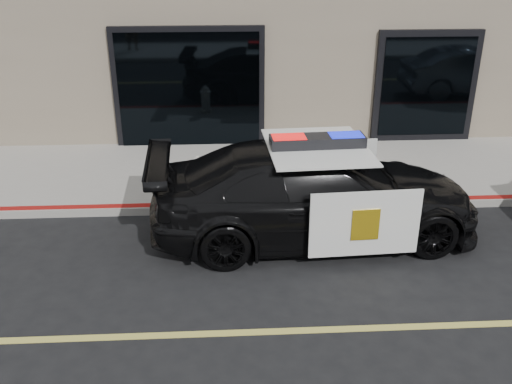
{
  "coord_description": "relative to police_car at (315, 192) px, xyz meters",
  "views": [
    {
      "loc": [
        -0.17,
        -5.96,
        4.72
      ],
      "look_at": [
        0.27,
        2.2,
        1.0
      ],
      "focal_mm": 40.0,
      "sensor_mm": 36.0,
      "label": 1
    }
  ],
  "objects": [
    {
      "name": "ground",
      "position": [
        -1.28,
        -2.58,
        -0.8
      ],
      "size": [
        120.0,
        120.0,
        0.0
      ],
      "primitive_type": "plane",
      "color": "black",
      "rests_on": "ground"
    },
    {
      "name": "police_car",
      "position": [
        0.0,
        0.0,
        0.0
      ],
      "size": [
        2.84,
        5.7,
        1.79
      ],
      "color": "black",
      "rests_on": "ground"
    },
    {
      "name": "sidewalk_n",
      "position": [
        -1.28,
        2.67,
        -0.73
      ],
      "size": [
        60.0,
        3.5,
        0.15
      ],
      "primitive_type": "cube",
      "color": "gray",
      "rests_on": "ground"
    },
    {
      "name": "fire_hydrant",
      "position": [
        -2.01,
        1.54,
        -0.31
      ],
      "size": [
        0.33,
        0.46,
        0.73
      ],
      "color": "silver",
      "rests_on": "sidewalk_n"
    }
  ]
}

